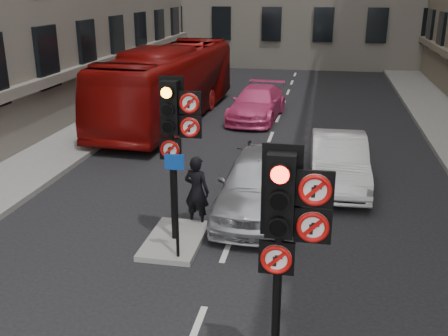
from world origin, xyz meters
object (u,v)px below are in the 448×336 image
at_px(motorcycle, 247,159).
at_px(car_silver, 260,183).
at_px(signal_near, 286,222).
at_px(bus_red, 169,84).
at_px(signal_far, 175,125).
at_px(car_white, 339,161).
at_px(motorcyclist, 197,191).
at_px(car_pink, 257,103).
at_px(info_sign, 176,192).

bearing_deg(motorcycle, car_silver, -70.68).
distance_m(signal_near, bus_red, 16.10).
relative_size(car_silver, motorcycle, 2.88).
xyz_separation_m(signal_far, car_white, (3.51, 4.37, -1.99)).
bearing_deg(motorcyclist, car_pink, -76.31).
relative_size(signal_far, car_white, 0.82).
height_order(signal_near, car_white, signal_near).
bearing_deg(car_white, signal_far, -130.88).
bearing_deg(motorcycle, car_pink, 99.63).
relative_size(signal_near, motorcyclist, 2.08).
xyz_separation_m(signal_near, bus_red, (-5.99, 14.91, -1.04)).
bearing_deg(signal_near, info_sign, 126.81).
height_order(signal_far, bus_red, signal_far).
height_order(car_silver, motorcyclist, motorcyclist).
height_order(motorcyclist, info_sign, info_sign).
height_order(bus_red, motorcycle, bus_red).
relative_size(car_silver, car_white, 1.07).
bearing_deg(motorcyclist, info_sign, 104.75).
xyz_separation_m(car_pink, info_sign, (-0.01, -12.54, 0.88)).
bearing_deg(car_silver, car_pink, 99.32).
bearing_deg(signal_far, motorcyclist, 79.48).
height_order(signal_near, car_pink, signal_near).
bearing_deg(info_sign, car_white, 53.70).
distance_m(car_silver, motorcycle, 2.86).
xyz_separation_m(signal_far, motorcycle, (0.83, 4.76, -2.22)).
height_order(car_pink, motorcycle, car_pink).
bearing_deg(motorcyclist, car_white, -120.77).
height_order(signal_far, info_sign, signal_far).
bearing_deg(motorcyclist, bus_red, -56.26).
bearing_deg(motorcyclist, signal_near, 129.63).
height_order(car_silver, car_white, car_silver).
xyz_separation_m(car_pink, bus_red, (-3.61, -0.82, 0.86)).
bearing_deg(signal_far, bus_red, 107.24).
bearing_deg(signal_far, motorcycle, 80.12).
relative_size(signal_far, info_sign, 1.60).
bearing_deg(car_pink, motorcyclist, -85.59).
height_order(signal_far, car_white, signal_far).
bearing_deg(info_sign, motorcycle, 79.88).
height_order(motorcycle, motorcyclist, motorcyclist).
bearing_deg(motorcycle, bus_red, 129.12).
bearing_deg(signal_far, car_white, 51.21).
relative_size(signal_near, car_white, 0.82).
distance_m(bus_red, info_sign, 12.26).
bearing_deg(bus_red, car_pink, 16.15).
distance_m(car_silver, bus_red, 10.21).
xyz_separation_m(car_silver, car_white, (1.96, 2.36, -0.07)).
xyz_separation_m(car_silver, info_sign, (-1.33, -2.82, 0.77)).
xyz_separation_m(signal_near, signal_far, (-2.60, 4.00, 0.12)).
distance_m(signal_far, car_white, 5.95).
bearing_deg(car_silver, bus_red, 120.58).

